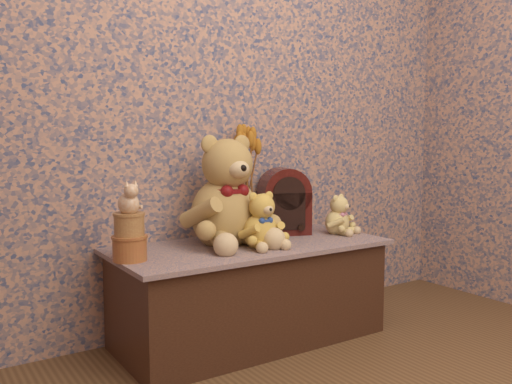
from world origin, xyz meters
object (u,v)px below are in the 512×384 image
(ceramic_vase, at_px, (243,218))
(biscuit_tin_lower, at_px, (130,249))
(cathedral_radio, at_px, (284,201))
(cat_figurine, at_px, (129,197))
(teddy_large, at_px, (225,186))
(teddy_small, at_px, (337,213))
(teddy_medium, at_px, (260,217))

(ceramic_vase, xyz_separation_m, biscuit_tin_lower, (-0.65, -0.21, -0.04))
(cathedral_radio, relative_size, ceramic_vase, 1.81)
(ceramic_vase, relative_size, biscuit_tin_lower, 1.38)
(ceramic_vase, distance_m, cat_figurine, 0.70)
(biscuit_tin_lower, bearing_deg, teddy_large, 11.08)
(teddy_small, bearing_deg, ceramic_vase, 131.79)
(teddy_medium, bearing_deg, teddy_large, 122.23)
(teddy_large, xyz_separation_m, cat_figurine, (-0.48, -0.09, -0.01))
(teddy_small, xyz_separation_m, cat_figurine, (-1.08, -0.01, 0.15))
(teddy_medium, bearing_deg, cathedral_radio, 38.36)
(teddy_medium, relative_size, cathedral_radio, 0.80)
(teddy_small, height_order, biscuit_tin_lower, teddy_small)
(teddy_large, height_order, biscuit_tin_lower, teddy_large)
(teddy_small, distance_m, ceramic_vase, 0.47)
(biscuit_tin_lower, distance_m, cat_figurine, 0.20)
(cathedral_radio, relative_size, cat_figurine, 2.49)
(ceramic_vase, bearing_deg, cathedral_radio, -12.50)
(teddy_small, distance_m, biscuit_tin_lower, 1.08)
(biscuit_tin_lower, xyz_separation_m, cat_figurine, (0.00, 0.00, 0.20))
(cathedral_radio, bearing_deg, cat_figurine, -150.08)
(teddy_small, xyz_separation_m, ceramic_vase, (-0.43, 0.20, -0.01))
(teddy_medium, distance_m, teddy_small, 0.51)
(teddy_small, bearing_deg, cathedral_radio, 122.23)
(teddy_large, xyz_separation_m, cathedral_radio, (0.38, 0.06, -0.10))
(cathedral_radio, bearing_deg, teddy_large, -150.81)
(teddy_medium, xyz_separation_m, ceramic_vase, (0.08, 0.26, -0.04))
(cat_figurine, bearing_deg, teddy_small, 1.14)
(teddy_medium, xyz_separation_m, cathedral_radio, (0.29, 0.22, 0.03))
(teddy_large, height_order, teddy_medium, teddy_large)
(biscuit_tin_lower, bearing_deg, teddy_medium, -5.66)
(cat_figurine, bearing_deg, biscuit_tin_lower, 0.00)
(cat_figurine, bearing_deg, ceramic_vase, 18.16)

